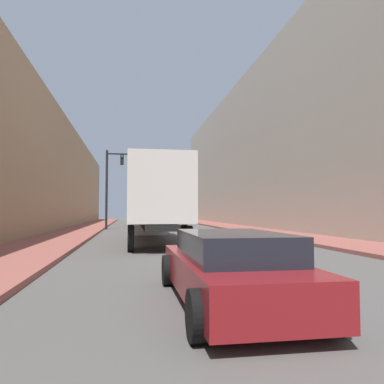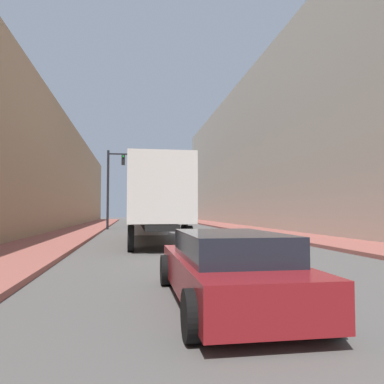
% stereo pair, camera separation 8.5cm
% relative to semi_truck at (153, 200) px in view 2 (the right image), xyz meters
% --- Properties ---
extents(sidewalk_right, '(3.33, 80.00, 0.15)m').
position_rel_semi_truck_xyz_m(sidewalk_right, '(8.49, 9.10, -2.11)').
color(sidewalk_right, '#9E564C').
rests_on(sidewalk_right, ground).
extents(sidewalk_left, '(3.33, 80.00, 0.15)m').
position_rel_semi_truck_xyz_m(sidewalk_left, '(-4.98, 9.10, -2.11)').
color(sidewalk_left, '#9E564C').
rests_on(sidewalk_left, ground).
extents(building_right, '(6.00, 80.00, 15.46)m').
position_rel_semi_truck_xyz_m(building_right, '(13.16, 9.10, 5.54)').
color(building_right, '#BCB29E').
rests_on(building_right, ground).
extents(building_left, '(6.00, 80.00, 9.77)m').
position_rel_semi_truck_xyz_m(building_left, '(-9.65, 9.10, 2.70)').
color(building_left, tan).
rests_on(building_left, ground).
extents(semi_truck, '(2.57, 13.51, 3.82)m').
position_rel_semi_truck_xyz_m(semi_truck, '(0.00, 0.00, 0.00)').
color(semi_truck, silver).
rests_on(semi_truck, ground).
extents(sedan_car, '(1.97, 4.80, 1.22)m').
position_rel_semi_truck_xyz_m(sedan_car, '(0.50, -13.96, -1.59)').
color(sedan_car, maroon).
rests_on(sedan_car, ground).
extents(traffic_signal_gantry, '(5.25, 0.35, 6.87)m').
position_rel_semi_truck_xyz_m(traffic_signal_gantry, '(-1.86, 12.91, 2.65)').
color(traffic_signal_gantry, black).
rests_on(traffic_signal_gantry, ground).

